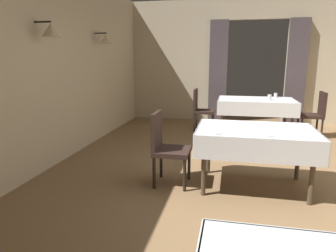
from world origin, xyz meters
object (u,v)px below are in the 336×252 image
object	(u,v)px
chair_mid_left	(166,145)
glass_far_a	(270,97)
chair_far_right	(315,112)
plate_mid_a	(265,135)
chair_far_left	(201,108)
glass_far_b	(276,95)
dining_table_far	(256,103)
plate_mid_b	(213,133)
dining_table_mid	(256,136)

from	to	relation	value
chair_mid_left	glass_far_a	size ratio (longest dim) A/B	7.89
chair_mid_left	glass_far_a	world-z (taller)	chair_mid_left
chair_far_right	glass_far_a	size ratio (longest dim) A/B	7.89
glass_far_a	chair_far_right	bearing A→B (deg)	7.24
chair_far_right	plate_mid_a	world-z (taller)	chair_far_right
chair_far_left	chair_mid_left	bearing A→B (deg)	-92.32
chair_far_left	glass_far_a	world-z (taller)	chair_far_left
glass_far_a	glass_far_b	world-z (taller)	glass_far_a
dining_table_far	chair_far_right	distance (m)	1.18
chair_mid_left	plate_mid_b	xyz separation A→B (m)	(0.60, -0.22, 0.24)
dining_table_far	chair_far_right	xyz separation A→B (m)	(1.17, 0.00, -0.15)
chair_mid_left	glass_far_b	xyz separation A→B (m)	(1.72, 3.34, 0.29)
glass_far_a	chair_mid_left	bearing A→B (deg)	-118.26
plate_mid_a	chair_far_right	bearing A→B (deg)	67.69
dining_table_far	glass_far_b	bearing A→B (deg)	39.51
plate_mid_b	chair_far_right	bearing A→B (deg)	59.75
plate_mid_a	glass_far_a	xyz separation A→B (m)	(0.38, 3.07, 0.05)
chair_far_right	dining_table_far	bearing A→B (deg)	-179.86
glass_far_a	glass_far_b	distance (m)	0.50
dining_table_mid	chair_mid_left	xyz separation A→B (m)	(-1.09, -0.12, -0.14)
chair_far_left	plate_mid_b	bearing A→B (deg)	-81.78
glass_far_b	plate_mid_a	bearing A→B (deg)	-99.02
chair_far_left	plate_mid_a	xyz separation A→B (m)	(1.04, -3.26, 0.24)
dining_table_far	plate_mid_a	world-z (taller)	plate_mid_a
dining_table_mid	glass_far_a	distance (m)	2.80
chair_mid_left	glass_far_a	xyz separation A→B (m)	(1.54, 2.87, 0.29)
chair_mid_left	chair_far_right	world-z (taller)	same
glass_far_b	dining_table_far	bearing A→B (deg)	-140.49
chair_mid_left	glass_far_a	bearing A→B (deg)	61.74
chair_mid_left	chair_far_left	xyz separation A→B (m)	(0.12, 3.07, 0.00)
dining_table_mid	dining_table_far	distance (m)	2.88
chair_far_right	glass_far_b	distance (m)	0.87
dining_table_mid	chair_mid_left	bearing A→B (deg)	-173.75
dining_table_far	glass_far_b	world-z (taller)	glass_far_b
chair_far_left	plate_mid_a	size ratio (longest dim) A/B	4.44
glass_far_a	plate_mid_b	bearing A→B (deg)	-107.02
dining_table_mid	chair_far_right	distance (m)	3.19
dining_table_mid	plate_mid_b	distance (m)	0.60
chair_far_right	plate_mid_a	bearing A→B (deg)	-112.31
plate_mid_b	glass_far_a	size ratio (longest dim) A/B	1.65
chair_far_left	plate_mid_b	distance (m)	3.33
chair_far_left	dining_table_mid	bearing A→B (deg)	-71.87
dining_table_mid	dining_table_far	world-z (taller)	same
dining_table_far	dining_table_mid	bearing A→B (deg)	-94.13
plate_mid_a	glass_far_a	bearing A→B (deg)	82.90
chair_mid_left	glass_far_b	world-z (taller)	chair_mid_left
chair_mid_left	glass_far_a	distance (m)	3.28
chair_far_right	dining_table_mid	bearing A→B (deg)	-115.66
dining_table_mid	dining_table_far	xyz separation A→B (m)	(0.21, 2.87, 0.01)
plate_mid_a	plate_mid_b	xyz separation A→B (m)	(-0.56, -0.02, 0.00)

